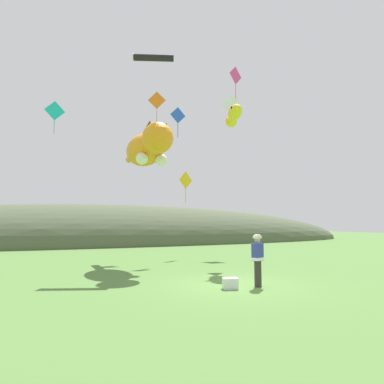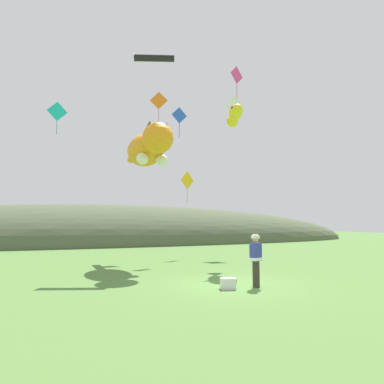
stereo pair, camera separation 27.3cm
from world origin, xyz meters
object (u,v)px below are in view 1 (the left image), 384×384
kite_spool (235,281)px  kite_diamond_blue (178,116)px  kite_fish_windsock (234,114)px  festival_attendant (258,259)px  kite_tube_streamer (153,58)px  kite_giant_cat (147,148)px  kite_diamond_gold (186,180)px  kite_diamond_orange (157,100)px  kite_diamond_teal (55,111)px  kite_diamond_white (231,104)px  kite_diamond_pink (236,76)px  picnic_cooler (230,283)px

kite_spool → kite_diamond_blue: (1.25, 8.87, 8.79)m
kite_fish_windsock → festival_attendant: bearing=-114.4°
kite_fish_windsock → kite_tube_streamer: (-4.25, 1.39, 3.00)m
kite_giant_cat → kite_diamond_gold: (3.62, 3.46, -1.11)m
festival_attendant → kite_diamond_orange: kite_diamond_orange is taller
kite_diamond_teal → kite_diamond_gold: bearing=-19.9°
kite_diamond_white → kite_diamond_pink: bearing=-117.8°
kite_diamond_white → kite_diamond_blue: kite_diamond_white is taller
kite_giant_cat → kite_diamond_blue: size_ratio=3.33×
kite_tube_streamer → kite_diamond_white: (7.71, 4.80, 0.05)m
picnic_cooler → kite_giant_cat: size_ratio=0.09×
festival_attendant → kite_diamond_gold: kite_diamond_gold is taller
kite_diamond_orange → kite_diamond_teal: bearing=170.3°
kite_fish_windsock → kite_spool: bearing=-121.3°
kite_giant_cat → kite_tube_streamer: size_ratio=2.93×
picnic_cooler → kite_diamond_white: (7.17, 11.98, 10.96)m
kite_diamond_white → kite_diamond_blue: 6.20m
festival_attendant → kite_giant_cat: size_ratio=0.27×
festival_attendant → kite_diamond_pink: kite_diamond_pink is taller
picnic_cooler → kite_diamond_pink: size_ratio=0.28×
festival_attendant → kite_tube_streamer: size_ratio=0.80×
picnic_cooler → kite_diamond_orange: bearing=83.7°
kite_fish_windsock → kite_diamond_blue: bearing=115.5°
kite_spool → kite_fish_windsock: size_ratio=0.09×
kite_diamond_teal → kite_spool: bearing=-65.1°
kite_diamond_white → kite_fish_windsock: bearing=-119.2°
kite_tube_streamer → festival_attendant: bearing=-77.6°
picnic_cooler → kite_diamond_gold: size_ratio=0.27×
festival_attendant → kite_diamond_gold: size_ratio=0.85×
festival_attendant → kite_diamond_gold: bearing=80.6°
kite_diamond_gold → kite_diamond_blue: bearing=-136.2°
kite_spool → kite_diamond_orange: size_ratio=0.11×
kite_diamond_white → kite_giant_cat: bearing=-148.2°
kite_diamond_pink → kite_diamond_blue: 4.25m
kite_spool → kite_giant_cat: bearing=103.1°
festival_attendant → kite_spool: 1.24m
kite_fish_windsock → kite_tube_streamer: 5.38m
kite_spool → kite_tube_streamer: size_ratio=0.10×
kite_giant_cat → kite_diamond_blue: bearing=43.7°
picnic_cooler → kite_diamond_blue: size_ratio=0.29×
kite_diamond_teal → kite_diamond_pink: kite_diamond_pink is taller
kite_fish_windsock → kite_diamond_pink: bearing=54.4°
kite_diamond_white → kite_diamond_gold: size_ratio=1.15×
kite_diamond_white → kite_diamond_teal: size_ratio=1.09×
kite_diamond_orange → kite_diamond_gold: (1.45, -1.78, -5.77)m
kite_diamond_gold → kite_fish_windsock: bearing=-79.0°
kite_diamond_orange → kite_spool: bearing=-93.5°
kite_spool → picnic_cooler: (-0.64, -0.75, 0.07)m
kite_fish_windsock → kite_diamond_gold: 5.73m
kite_diamond_blue → kite_diamond_orange: bearing=101.6°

